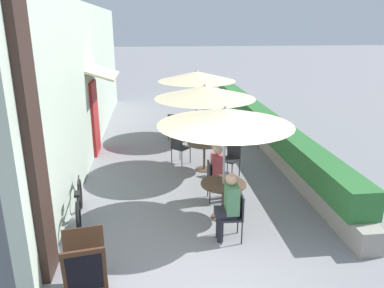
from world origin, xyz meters
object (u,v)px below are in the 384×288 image
(coffee_cup_mid, at_px, (206,140))
(patio_umbrella_far, at_px, (197,76))
(cafe_chair_near_left, at_px, (235,213))
(patio_table_mid, at_px, (204,149))
(patio_umbrella_mid, at_px, (205,92))
(seated_patron_near_right, at_px, (219,170))
(cafe_chair_far_right, at_px, (173,124))
(cafe_chair_mid_right, at_px, (232,156))
(coffee_cup_near, at_px, (228,179))
(cafe_chair_mid_left, at_px, (179,146))
(bicycle_leaning, at_px, (79,205))
(patio_umbrella_near, at_px, (225,116))
(cafe_chair_far_left, at_px, (219,121))
(seated_patron_near_left, at_px, (229,204))
(patio_table_near, at_px, (223,191))
(patio_table_far, at_px, (196,121))
(cafe_chair_near_right, at_px, (214,178))
(menu_board, at_px, (85,265))
(coffee_cup_far, at_px, (193,115))

(coffee_cup_mid, xyz_separation_m, patio_umbrella_far, (0.10, 2.82, 1.27))
(cafe_chair_near_left, bearing_deg, patio_table_mid, 2.77)
(patio_table_mid, distance_m, patio_umbrella_mid, 1.49)
(seated_patron_near_right, bearing_deg, cafe_chair_far_right, -169.66)
(patio_umbrella_mid, bearing_deg, cafe_chair_far_right, 102.67)
(cafe_chair_mid_right, height_order, patio_umbrella_far, patio_umbrella_far)
(coffee_cup_near, height_order, cafe_chair_far_right, cafe_chair_far_right)
(cafe_chair_mid_left, xyz_separation_m, bicycle_leaning, (-2.15, -2.84, -0.19))
(seated_patron_near_right, xyz_separation_m, patio_umbrella_mid, (-0.07, 1.77, 1.36))
(patio_umbrella_far, height_order, bicycle_leaning, patio_umbrella_far)
(patio_umbrella_far, bearing_deg, cafe_chair_near_left, -90.77)
(patio_umbrella_near, distance_m, cafe_chair_far_left, 5.83)
(seated_patron_near_left, relative_size, cafe_chair_mid_left, 1.44)
(coffee_cup_mid, bearing_deg, seated_patron_near_right, -89.28)
(patio_table_near, relative_size, seated_patron_near_right, 0.70)
(seated_patron_near_right, bearing_deg, patio_umbrella_near, -2.60)
(seated_patron_near_right, distance_m, bicycle_leaning, 2.91)
(patio_umbrella_mid, distance_m, coffee_cup_mid, 1.27)
(patio_umbrella_near, height_order, patio_table_far, patio_umbrella_near)
(cafe_chair_near_right, bearing_deg, menu_board, -38.64)
(seated_patron_near_left, height_order, patio_table_far, seated_patron_near_left)
(cafe_chair_far_left, bearing_deg, patio_table_mid, 70.93)
(seated_patron_near_right, xyz_separation_m, cafe_chair_far_left, (0.86, 4.77, -0.17))
(cafe_chair_mid_right, bearing_deg, cafe_chair_far_right, -25.46)
(cafe_chair_far_right, distance_m, coffee_cup_far, 0.72)
(cafe_chair_near_left, xyz_separation_m, bicycle_leaning, (-2.83, 0.98, -0.19))
(patio_table_far, xyz_separation_m, patio_umbrella_far, (-0.00, -0.00, 1.49))
(patio_umbrella_far, bearing_deg, bicycle_leaning, -118.99)
(coffee_cup_mid, bearing_deg, cafe_chair_mid_right, -44.68)
(coffee_cup_far, height_order, bicycle_leaning, coffee_cup_far)
(patio_table_mid, distance_m, bicycle_leaning, 3.64)
(cafe_chair_mid_right, distance_m, bicycle_leaning, 3.86)
(coffee_cup_near, relative_size, patio_umbrella_mid, 0.04)
(cafe_chair_mid_left, bearing_deg, patio_umbrella_near, -34.56)
(cafe_chair_near_left, xyz_separation_m, coffee_cup_far, (-0.03, 6.20, 0.26))
(patio_umbrella_near, bearing_deg, patio_table_far, 88.56)
(patio_table_mid, height_order, patio_table_far, same)
(cafe_chair_mid_left, height_order, cafe_chair_far_right, same)
(seated_patron_near_right, xyz_separation_m, menu_board, (-2.38, -2.68, -0.26))
(patio_table_near, xyz_separation_m, cafe_chair_mid_left, (-0.63, 3.03, -0.04))
(menu_board, bearing_deg, patio_umbrella_far, 61.91)
(patio_table_near, distance_m, patio_umbrella_mid, 2.95)
(cafe_chair_near_right, distance_m, seated_patron_near_right, 0.20)
(patio_umbrella_near, relative_size, cafe_chair_near_right, 2.87)
(patio_umbrella_near, height_order, seated_patron_near_right, patio_umbrella_near)
(cafe_chair_far_left, bearing_deg, seated_patron_near_left, 79.31)
(cafe_chair_near_left, height_order, bicycle_leaning, cafe_chair_near_left)
(patio_umbrella_near, distance_m, patio_umbrella_far, 5.45)
(cafe_chair_near_left, distance_m, cafe_chair_mid_right, 2.90)
(seated_patron_near_left, distance_m, patio_umbrella_mid, 3.59)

